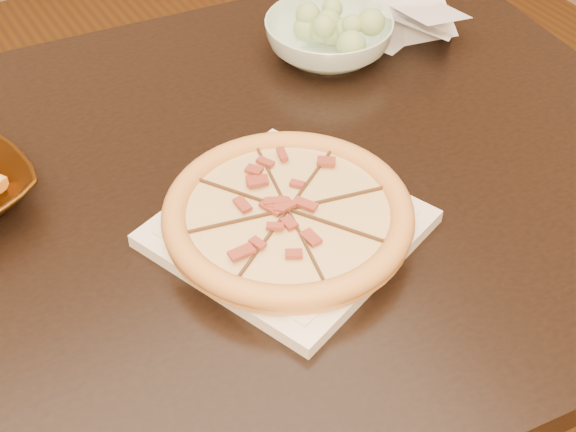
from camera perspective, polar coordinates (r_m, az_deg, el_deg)
name	(u,v)px	position (r m, az deg, el deg)	size (l,w,h in m)	color
floor	(193,423)	(1.74, -6.75, -14.41)	(4.00, 4.00, 0.02)	#482D0D
dining_table	(173,256)	(1.12, -8.19, -2.84)	(1.56, 1.09, 0.75)	black
plate	(288,228)	(0.99, 0.00, -0.82)	(0.36, 0.36, 0.02)	silver
pizza	(288,214)	(0.98, 0.00, 0.17)	(0.31, 0.31, 0.03)	#D39047
salad_bowl	(329,38)	(1.32, 2.91, 12.52)	(0.21, 0.21, 0.06)	silver
salad	(329,10)	(1.29, 2.91, 14.40)	(0.08, 0.10, 0.04)	#A1B884
cling_film	(416,22)	(1.39, 9.10, 13.46)	(0.15, 0.13, 0.05)	silver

